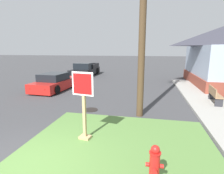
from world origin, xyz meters
name	(u,v)px	position (x,y,z in m)	size (l,w,h in m)	color
ground_plane	(23,171)	(0.00, 0.00, 0.00)	(160.00, 160.00, 0.00)	#3D3D3F
grass_corner_patch	(120,144)	(2.15, 1.69, 0.04)	(5.75, 4.49, 0.08)	#567F3D
sidewalk_strip	(215,109)	(6.23, 5.86, 0.06)	(2.20, 16.68, 0.12)	#9E9B93
fire_hydrant	(154,166)	(3.15, 0.15, 0.50)	(0.38, 0.34, 0.90)	black
stop_sign	(84,107)	(0.98, 1.73, 1.16)	(0.73, 0.34, 2.21)	tan
manhole_cover	(91,110)	(0.19, 4.70, 0.01)	(0.70, 0.70, 0.02)	black
parked_sedan_red	(55,82)	(-3.85, 8.57, 0.54)	(2.11, 4.35, 1.25)	red
pickup_truck_black	(85,70)	(-4.17, 15.84, 0.62)	(2.13, 5.11, 1.48)	black
street_bench	(215,94)	(6.45, 6.89, 0.59)	(0.55, 1.65, 0.85)	#93704C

